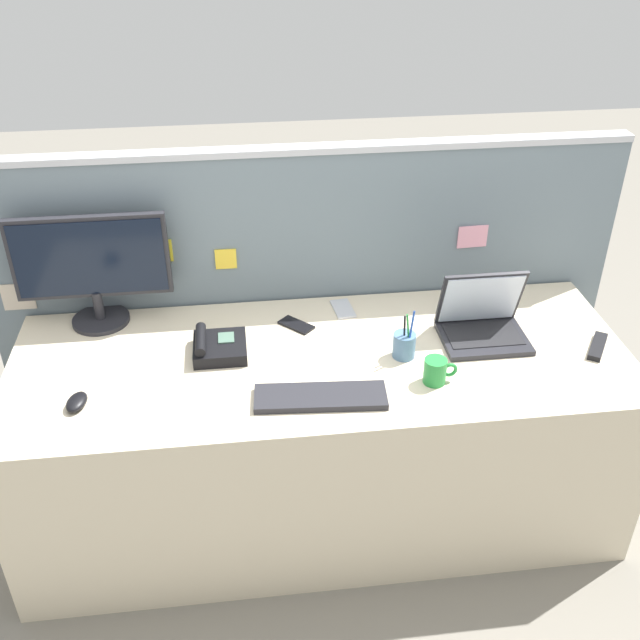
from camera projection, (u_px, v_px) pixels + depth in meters
The scene contains 13 objects.
ground_plane at pixel (322, 505), 2.93m from camera, with size 10.00×10.00×0.00m, color slate.
desk at pixel (322, 436), 2.74m from camera, with size 2.15×0.80×0.72m, color beige.
cubicle_divider at pixel (308, 306), 2.95m from camera, with size 2.41×0.08×1.32m.
desktop_monitor at pixel (91, 264), 2.62m from camera, with size 0.55×0.21×0.42m.
laptop at pixel (482, 320), 2.63m from camera, with size 0.30×0.24×0.25m.
desk_phone at pixel (218, 347), 2.55m from camera, with size 0.18×0.19×0.08m.
keyboard_main at pixel (320, 397), 2.34m from camera, with size 0.42×0.13×0.02m, color #232328.
computer_mouse_right_hand at pixel (77, 402), 2.31m from camera, with size 0.06×0.10×0.03m, color black.
pen_cup at pixel (404, 345), 2.53m from camera, with size 0.08×0.08×0.19m.
cell_phone_black_slab at pixel (296, 325), 2.71m from camera, with size 0.06×0.13×0.01m, color black.
cell_phone_silver_slab at pixel (343, 309), 2.81m from camera, with size 0.07×0.13×0.01m, color #B7BAC1.
tv_remote at pixel (598, 346), 2.58m from camera, with size 0.04×0.17×0.02m, color black.
coffee_mug at pixel (436, 371), 2.40m from camera, with size 0.11×0.07×0.09m.
Camera 1 is at (-0.26, -2.07, 2.19)m, focal length 41.39 mm.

